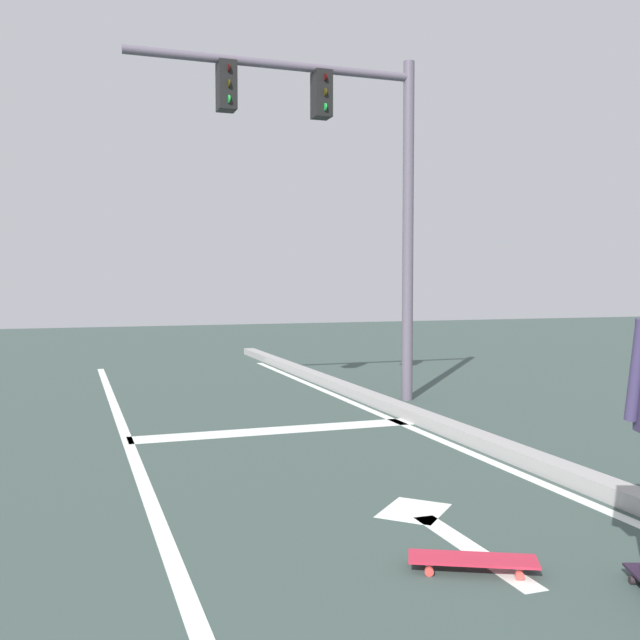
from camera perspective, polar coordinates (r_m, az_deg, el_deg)
The scene contains 8 objects.
lane_line_center at distance 5.46m, azimuth -12.31°, elevation -15.71°, with size 0.12×20.00×0.01m, color silver.
lane_line_curbside at distance 6.66m, azimuth 17.58°, elevation -12.33°, with size 0.12×20.00×0.01m, color silver.
stop_bar at distance 8.69m, azimuth -3.36°, elevation -8.59°, with size 3.42×0.40×0.01m, color silver.
lane_arrow_stem at distance 5.10m, azimuth 11.80°, elevation -17.10°, with size 0.16×1.40×0.01m, color silver.
lane_arrow_head at distance 5.80m, azimuth 7.34°, elevation -14.53°, with size 0.56×0.44×0.01m, color silver.
curb_strip at distance 6.79m, azimuth 19.32°, elevation -11.47°, with size 0.24×24.00×0.14m, color #9E9C99.
spare_skateboard at distance 4.73m, azimuth 11.83°, elevation -17.88°, with size 0.79×0.54×0.08m.
traffic_signal_mast at distance 10.51m, azimuth 1.52°, elevation 12.84°, with size 4.09×0.34×4.93m.
Camera 1 is at (-0.62, 0.86, 1.75)m, focal length 40.98 mm.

